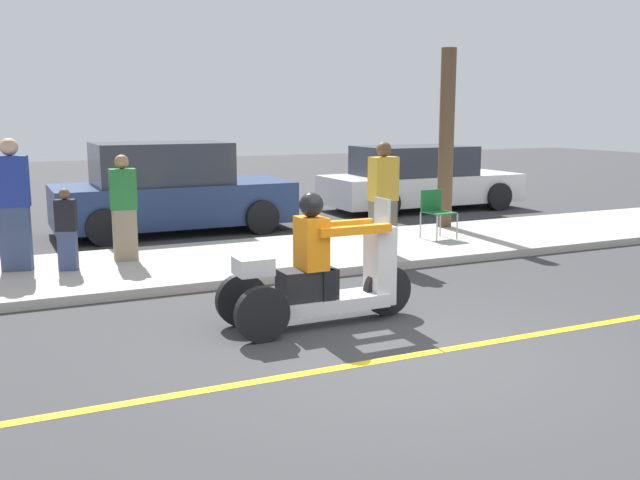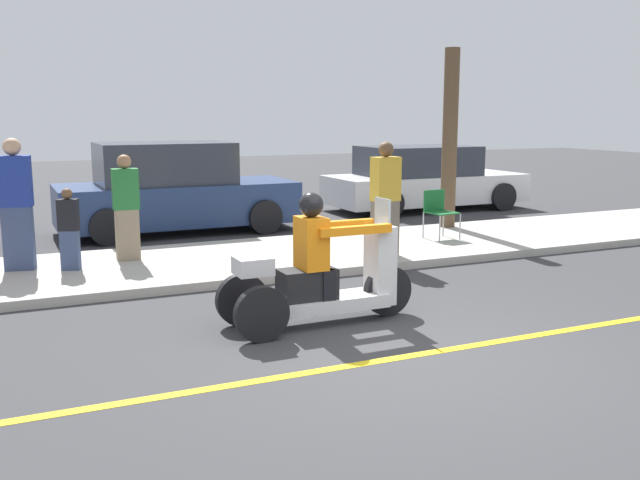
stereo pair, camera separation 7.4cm
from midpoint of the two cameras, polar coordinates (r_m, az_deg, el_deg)
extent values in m
plane|color=#38383A|center=(6.83, 7.70, -9.16)|extent=(60.00, 60.00, 0.00)
cube|color=gold|center=(6.65, 5.01, -9.62)|extent=(24.00, 0.12, 0.01)
cube|color=#B2ADA3|center=(10.84, -5.38, -1.53)|extent=(28.00, 2.80, 0.12)
cylinder|color=black|center=(8.03, 5.69, -4.05)|extent=(0.57, 0.10, 0.57)
cylinder|color=black|center=(7.10, -4.40, -5.94)|extent=(0.57, 0.10, 0.57)
cylinder|color=black|center=(7.65, -5.99, -4.77)|extent=(0.57, 0.10, 0.57)
cube|color=silver|center=(7.67, 0.28, -5.12)|extent=(1.50, 0.43, 0.14)
cube|color=black|center=(7.55, -0.76, -3.54)|extent=(0.60, 0.34, 0.32)
cube|color=silver|center=(7.91, 5.10, -1.96)|extent=(0.24, 0.34, 0.87)
cube|color=silver|center=(7.82, 5.30, 2.25)|extent=(0.03, 0.31, 0.30)
cube|color=silver|center=(7.28, -5.10, -2.06)|extent=(0.36, 0.34, 0.18)
cube|color=orange|center=(7.48, -0.42, -0.25)|extent=(0.26, 0.38, 0.55)
sphere|color=black|center=(7.42, -0.42, 2.83)|extent=(0.26, 0.26, 0.26)
cube|color=black|center=(7.52, 0.87, -3.60)|extent=(0.14, 0.14, 0.32)
cube|color=black|center=(7.73, 0.10, -3.21)|extent=(0.14, 0.14, 0.32)
cube|color=orange|center=(7.46, 3.13, 0.78)|extent=(0.83, 0.09, 0.09)
cube|color=orange|center=(7.81, 1.77, 1.22)|extent=(0.83, 0.09, 0.09)
cube|color=#38476B|center=(10.56, -22.78, 0.14)|extent=(0.43, 0.33, 0.87)
cube|color=navy|center=(10.46, -23.07, 4.35)|extent=(0.47, 0.33, 0.69)
sphere|color=tan|center=(10.43, -23.25, 6.87)|extent=(0.24, 0.24, 0.24)
cube|color=#726656|center=(10.76, 5.40, 0.95)|extent=(0.38, 0.27, 0.83)
cube|color=gold|center=(10.66, 5.47, 4.88)|extent=(0.43, 0.28, 0.65)
sphere|color=brown|center=(10.63, 5.51, 7.23)|extent=(0.22, 0.22, 0.22)
cube|color=#38476B|center=(10.31, -19.15, -0.77)|extent=(0.28, 0.23, 0.54)
cube|color=black|center=(10.24, -19.31, 1.91)|extent=(0.30, 0.24, 0.43)
sphere|color=brown|center=(10.20, -19.40, 3.51)|extent=(0.15, 0.15, 0.15)
cube|color=gray|center=(10.75, -14.95, 0.42)|extent=(0.34, 0.23, 0.74)
cube|color=#267233|center=(10.66, -15.12, 3.95)|extent=(0.37, 0.23, 0.59)
sphere|color=#9E704C|center=(10.63, -15.22, 6.07)|extent=(0.20, 0.20, 0.20)
cylinder|color=#A5A8AD|center=(12.01, 9.73, 0.88)|extent=(0.02, 0.02, 0.44)
cylinder|color=#A5A8AD|center=(12.29, 11.31, 1.04)|extent=(0.02, 0.02, 0.44)
cylinder|color=#A5A8AD|center=(12.35, 8.43, 1.17)|extent=(0.02, 0.02, 0.44)
cylinder|color=#A5A8AD|center=(12.62, 10.00, 1.32)|extent=(0.02, 0.02, 0.44)
cube|color=#19662D|center=(12.28, 9.90, 2.17)|extent=(0.48, 0.48, 0.02)
cube|color=#19662D|center=(12.43, 9.28, 3.12)|extent=(0.44, 0.06, 0.38)
cube|color=navy|center=(13.78, -11.17, 2.93)|extent=(4.39, 1.78, 0.76)
cube|color=#2D333D|center=(13.66, -12.18, 6.04)|extent=(2.41, 1.60, 0.76)
cylinder|color=black|center=(13.38, -4.28, 1.86)|extent=(0.64, 0.22, 0.64)
cylinder|color=black|center=(15.04, -6.65, 2.74)|extent=(0.64, 0.22, 0.64)
cylinder|color=black|center=(12.68, -16.46, 1.01)|extent=(0.64, 0.22, 0.64)
cylinder|color=black|center=(14.43, -17.49, 2.02)|extent=(0.64, 0.22, 0.64)
cube|color=silver|center=(16.91, 8.57, 4.12)|extent=(4.65, 1.85, 0.64)
cube|color=#2D333D|center=(16.73, 7.96, 6.31)|extent=(2.56, 1.66, 0.67)
cylinder|color=black|center=(17.08, 14.51, 3.37)|extent=(0.64, 0.22, 0.64)
cylinder|color=black|center=(18.54, 10.92, 4.02)|extent=(0.64, 0.22, 0.64)
cylinder|color=black|center=(15.36, 5.70, 2.91)|extent=(0.64, 0.22, 0.64)
cylinder|color=black|center=(16.97, 2.55, 3.64)|extent=(0.64, 0.22, 0.64)
cylinder|color=brown|center=(13.53, 10.50, 7.95)|extent=(0.28, 0.28, 3.29)
camera|label=1|loc=(0.04, -89.72, 0.05)|focal=40.00mm
camera|label=2|loc=(0.04, 90.28, -0.05)|focal=40.00mm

